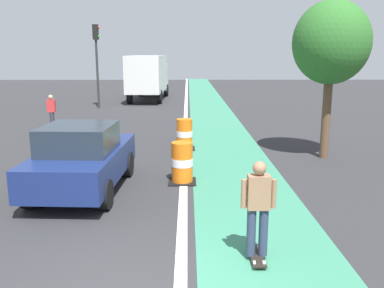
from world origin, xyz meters
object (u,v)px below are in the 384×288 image
skateboarder_on_lane (258,208)px  delivery_truck_down_block (148,75)px  parked_sedan_nearest (82,159)px  traffic_barrel_front (182,163)px  street_tree_sidewalk (331,43)px  traffic_light_corner (97,51)px  traffic_barrel_mid (184,134)px  pedestrian_crossing (52,112)px

skateboarder_on_lane → delivery_truck_down_block: bearing=99.3°
parked_sedan_nearest → delivery_truck_down_block: (-0.28, 20.78, 1.01)m
skateboarder_on_lane → traffic_barrel_front: 4.45m
street_tree_sidewalk → traffic_barrel_front: bearing=-150.1°
traffic_barrel_front → traffic_light_corner: traffic_light_corner is taller
traffic_barrel_front → traffic_barrel_mid: same height
traffic_barrel_front → traffic_barrel_mid: bearing=89.5°
pedestrian_crossing → street_tree_sidewalk: 11.86m
delivery_truck_down_block → traffic_light_corner: traffic_light_corner is taller
traffic_light_corner → pedestrian_crossing: size_ratio=3.17×
traffic_barrel_front → street_tree_sidewalk: street_tree_sidewalk is taller
traffic_light_corner → street_tree_sidewalk: traffic_light_corner is taller
skateboarder_on_lane → traffic_barrel_front: (-1.29, 4.24, -0.38)m
traffic_barrel_front → delivery_truck_down_block: delivery_truck_down_block is taller
skateboarder_on_lane → parked_sedan_nearest: parked_sedan_nearest is taller
skateboarder_on_lane → parked_sedan_nearest: (-3.73, 3.57, -0.08)m
skateboarder_on_lane → street_tree_sidewalk: bearing=64.1°
traffic_barrel_mid → traffic_light_corner: size_ratio=0.21×
parked_sedan_nearest → traffic_light_corner: bearing=100.5°
delivery_truck_down_block → traffic_light_corner: (-2.74, -4.54, 1.65)m
traffic_barrel_front → traffic_light_corner: 16.76m
pedestrian_crossing → street_tree_sidewalk: bearing=-24.9°
parked_sedan_nearest → traffic_barrel_front: size_ratio=3.84×
traffic_barrel_mid → traffic_light_corner: traffic_light_corner is taller
skateboarder_on_lane → delivery_truck_down_block: 24.69m
traffic_barrel_front → pedestrian_crossing: pedestrian_crossing is taller
pedestrian_crossing → street_tree_sidewalk: size_ratio=0.32×
parked_sedan_nearest → skateboarder_on_lane: bearing=-43.7°
traffic_barrel_mid → pedestrian_crossing: bearing=148.7°
traffic_light_corner → street_tree_sidewalk: size_ratio=1.02×
skateboarder_on_lane → traffic_barrel_front: size_ratio=1.55×
skateboarder_on_lane → street_tree_sidewalk: size_ratio=0.34×
traffic_barrel_front → street_tree_sidewalk: size_ratio=0.22×
parked_sedan_nearest → traffic_barrel_mid: (2.48, 4.63, -0.30)m
skateboarder_on_lane → traffic_barrel_mid: (-1.26, 8.20, -0.38)m
traffic_barrel_mid → pedestrian_crossing: size_ratio=0.68×
traffic_barrel_mid → traffic_barrel_front: bearing=-90.5°
traffic_barrel_front → parked_sedan_nearest: bearing=-164.5°
skateboarder_on_lane → pedestrian_crossing: size_ratio=1.05×
traffic_barrel_mid → delivery_truck_down_block: bearing=99.7°
street_tree_sidewalk → parked_sedan_nearest: bearing=-154.8°
parked_sedan_nearest → pedestrian_crossing: 8.86m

